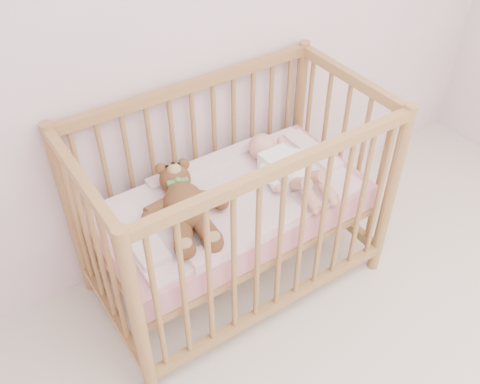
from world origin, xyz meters
TOP-DOWN VIEW (x-y plane):
  - crib at (-0.03, 1.60)m, footprint 1.36×0.76m
  - mattress at (-0.03, 1.60)m, footprint 1.22×0.62m
  - blanket at (-0.03, 1.60)m, footprint 1.10×0.58m
  - baby at (0.24, 1.58)m, footprint 0.30×0.60m
  - teddy_bear at (-0.29, 1.58)m, footprint 0.53×0.65m

SIDE VIEW (x-z plane):
  - mattress at x=-0.03m, z-range 0.42..0.55m
  - crib at x=-0.03m, z-range 0.00..1.00m
  - blanket at x=-0.03m, z-range 0.53..0.59m
  - baby at x=0.24m, z-range 0.56..0.71m
  - teddy_bear at x=-0.29m, z-range 0.57..0.72m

